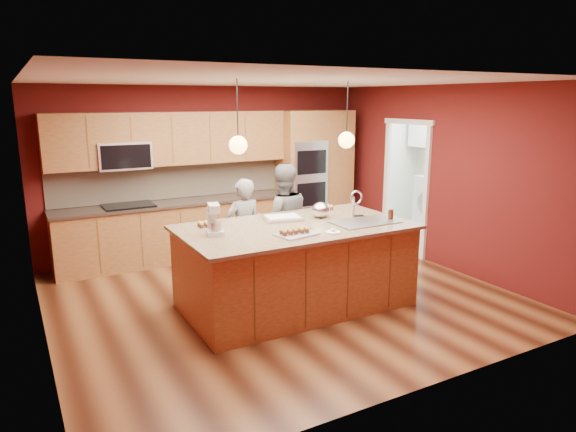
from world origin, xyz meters
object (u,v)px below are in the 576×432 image
person_left (243,232)px  stand_mixer (214,222)px  island (296,265)px  mixing_bowl (321,210)px  person_right (283,221)px

person_left → stand_mixer: size_ratio=4.21×
island → mixing_bowl: size_ratio=11.50×
mixing_bowl → person_left: bearing=132.2°
stand_mixer → mixing_bowl: stand_mixer is taller
island → person_left: size_ratio=1.88×
island → mixing_bowl: 0.80m
person_left → stand_mixer: (-0.77, -0.95, 0.43)m
person_left → mixing_bowl: person_left is taller
stand_mixer → mixing_bowl: size_ratio=1.45×
person_right → stand_mixer: 1.71m
person_left → mixing_bowl: 1.15m
island → person_left: person_left is taller
person_left → person_right: (0.61, 0.00, 0.08)m
person_right → mixing_bowl: bearing=115.2°
mixing_bowl → stand_mixer: bearing=-174.2°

